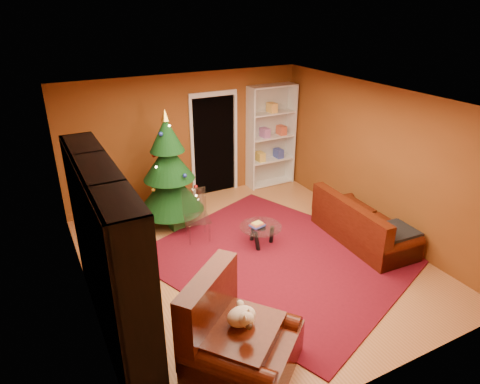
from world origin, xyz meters
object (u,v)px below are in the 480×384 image
sofa (365,220)px  coffee_table (260,235)px  media_unit (108,252)px  christmas_tree (169,170)px  gift_box_red (133,211)px  white_bookshelf (271,137)px  gift_box_teal (143,224)px  dog (241,316)px  rug (277,258)px  acrylic_chair (197,219)px  armchair (244,337)px  gift_box_green (176,222)px

sofa → coffee_table: size_ratio=2.67×
media_unit → christmas_tree: media_unit is taller
gift_box_red → white_bookshelf: white_bookshelf is taller
media_unit → white_bookshelf: size_ratio=1.25×
white_bookshelf → gift_box_teal: bearing=-165.8°
dog → rug: bearing=8.4°
rug → white_bookshelf: 3.32m
gift_box_teal → dog: dog is taller
white_bookshelf → acrylic_chair: (-2.43, -1.58, -0.70)m
white_bookshelf → sofa: bearing=-88.0°
gift_box_red → media_unit: bearing=-108.3°
dog → coffee_table: size_ratio=0.56×
media_unit → coffee_table: bearing=17.4°
white_bookshelf → armchair: 5.49m
media_unit → coffee_table: (2.63, 0.84, -0.91)m
gift_box_green → armchair: armchair is taller
sofa → coffee_table: bearing=69.8°
gift_box_red → dog: (0.13, -4.30, 0.60)m
gift_box_red → acrylic_chair: 1.66m
gift_box_teal → acrylic_chair: size_ratio=0.36×
gift_box_teal → dog: bearing=-87.7°
gift_box_green → coffee_table: 1.64m
gift_box_teal → dog: size_ratio=0.75×
white_bookshelf → coffee_table: (-1.54, -2.24, -0.93)m
media_unit → gift_box_red: 3.26m
christmas_tree → dog: 3.75m
dog → christmas_tree: bearing=44.0°
media_unit → sofa: bearing=1.5°
dog → acrylic_chair: (0.63, 2.86, -0.29)m
christmas_tree → coffee_table: christmas_tree is taller
armchair → acrylic_chair: size_ratio=1.46×
christmas_tree → gift_box_red: (-0.59, 0.59, -0.95)m
armchair → acrylic_chair: 3.00m
white_bookshelf → dog: (-3.06, -4.44, -0.42)m
gift_box_green → gift_box_red: 1.04m
gift_box_green → dog: dog is taller
rug → white_bookshelf: white_bookshelf is taller
rug → acrylic_chair: size_ratio=4.63×
gift_box_green → christmas_tree: bearing=87.1°
white_bookshelf → gift_box_green: bearing=-159.4°
gift_box_teal → acrylic_chair: acrylic_chair is taller
media_unit → acrylic_chair: size_ratio=3.48×
rug → acrylic_chair: (-0.92, 1.17, 0.40)m
media_unit → gift_box_teal: (0.97, 2.25, -0.95)m
media_unit → christmas_tree: 2.83m
media_unit → gift_box_teal: media_unit is taller
gift_box_red → acrylic_chair: bearing=-62.0°
acrylic_chair → white_bookshelf: bearing=42.6°
gift_box_red → coffee_table: bearing=-51.8°
gift_box_red → armchair: bearing=-88.3°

